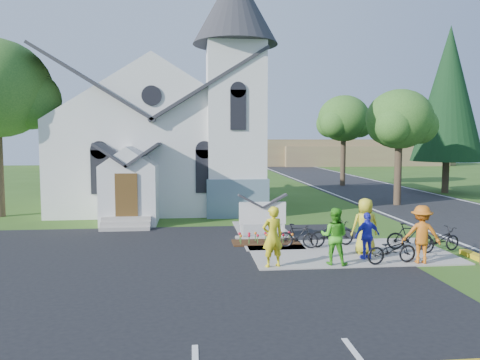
{
  "coord_description": "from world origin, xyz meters",
  "views": [
    {
      "loc": [
        -4.03,
        -15.35,
        4.04
      ],
      "look_at": [
        -1.93,
        5.0,
        2.25
      ],
      "focal_mm": 35.0,
      "sensor_mm": 36.0,
      "label": 1
    }
  ],
  "objects": [
    {
      "name": "cyclist_1",
      "position": [
        0.47,
        -1.08,
        0.96
      ],
      "size": [
        1.09,
        0.99,
        1.82
      ],
      "primitive_type": "imported",
      "rotation": [
        0.0,
        0.0,
        2.72
      ],
      "color": "green",
      "rests_on": "sidewalk"
    },
    {
      "name": "flower_bed",
      "position": [
        -1.2,
        2.3,
        0.04
      ],
      "size": [
        2.6,
        1.1,
        0.07
      ],
      "primitive_type": "cube",
      "color": "#331F0E",
      "rests_on": "ground"
    },
    {
      "name": "distant_hills",
      "position": [
        3.36,
        56.33,
        2.17
      ],
      "size": [
        61.0,
        10.0,
        5.6
      ],
      "color": "olive",
      "rests_on": "ground"
    },
    {
      "name": "cyclist_4",
      "position": [
        1.96,
        0.19,
        1.03
      ],
      "size": [
        0.95,
        0.62,
        1.95
      ],
      "primitive_type": "imported",
      "rotation": [
        0.0,
        0.0,
        3.14
      ],
      "color": "gold",
      "rests_on": "sidewalk"
    },
    {
      "name": "sidewalk",
      "position": [
        1.5,
        0.5,
        0.03
      ],
      "size": [
        7.0,
        4.0,
        0.05
      ],
      "primitive_type": "cube",
      "color": "gray",
      "rests_on": "ground"
    },
    {
      "name": "bike_4",
      "position": [
        4.7,
        0.15,
        0.49
      ],
      "size": [
        1.77,
        1.0,
        0.88
      ],
      "primitive_type": "imported",
      "rotation": [
        0.0,
        0.0,
        1.83
      ],
      "color": "black",
      "rests_on": "sidewalk"
    },
    {
      "name": "church",
      "position": [
        -5.48,
        12.48,
        5.25
      ],
      "size": [
        12.35,
        12.0,
        13.0
      ],
      "color": "white",
      "rests_on": "ground"
    },
    {
      "name": "cyclist_0",
      "position": [
        -1.54,
        -1.16,
        1.01
      ],
      "size": [
        0.79,
        0.63,
        1.91
      ],
      "primitive_type": "imported",
      "rotation": [
        0.0,
        0.0,
        3.41
      ],
      "color": "yellow",
      "rests_on": "sidewalk"
    },
    {
      "name": "tree_road_near",
      "position": [
        8.5,
        12.0,
        5.21
      ],
      "size": [
        4.0,
        4.0,
        7.05
      ],
      "color": "#36261D",
      "rests_on": "ground"
    },
    {
      "name": "bike_1",
      "position": [
        -0.18,
        1.25,
        0.5
      ],
      "size": [
        1.55,
        0.85,
        0.9
      ],
      "primitive_type": "imported",
      "rotation": [
        0.0,
        0.0,
        1.27
      ],
      "color": "black",
      "rests_on": "sidewalk"
    },
    {
      "name": "bike_2",
      "position": [
        2.32,
        -1.2,
        0.5
      ],
      "size": [
        1.8,
        0.87,
        0.91
      ],
      "primitive_type": "imported",
      "rotation": [
        0.0,
        0.0,
        1.73
      ],
      "color": "black",
      "rests_on": "sidewalk"
    },
    {
      "name": "road",
      "position": [
        10.0,
        15.0,
        0.01
      ],
      "size": [
        8.0,
        90.0,
        0.02
      ],
      "primitive_type": "cube",
      "color": "black",
      "rests_on": "ground"
    },
    {
      "name": "church_sign",
      "position": [
        -1.2,
        3.2,
        1.03
      ],
      "size": [
        2.2,
        0.4,
        1.7
      ],
      "color": "gray",
      "rests_on": "ground"
    },
    {
      "name": "tree_road_mid",
      "position": [
        9.0,
        24.0,
        5.78
      ],
      "size": [
        4.4,
        4.4,
        7.8
      ],
      "color": "#36261D",
      "rests_on": "ground"
    },
    {
      "name": "cyclist_3",
      "position": [
        3.31,
        -1.2,
        0.99
      ],
      "size": [
        1.34,
        0.97,
        1.87
      ],
      "primitive_type": "imported",
      "rotation": [
        0.0,
        0.0,
        2.89
      ],
      "color": "#C96416",
      "rests_on": "sidewalk"
    },
    {
      "name": "bike_3",
      "position": [
        3.77,
        0.56,
        0.53
      ],
      "size": [
        1.66,
        0.73,
        0.97
      ],
      "primitive_type": "imported",
      "rotation": [
        0.0,
        0.0,
        1.39
      ],
      "color": "black",
      "rests_on": "sidewalk"
    },
    {
      "name": "cyclist_2",
      "position": [
        1.77,
        -0.52,
        0.83
      ],
      "size": [
        0.97,
        0.56,
        1.56
      ],
      "primitive_type": "imported",
      "rotation": [
        0.0,
        0.0,
        3.34
      ],
      "color": "#292DD1",
      "rests_on": "sidewalk"
    },
    {
      "name": "conifer",
      "position": [
        15.0,
        18.0,
        7.39
      ],
      "size": [
        5.2,
        5.2,
        12.4
      ],
      "color": "#36261D",
      "rests_on": "ground"
    },
    {
      "name": "bike_0",
      "position": [
        1.15,
        1.39,
        0.53
      ],
      "size": [
        1.91,
        1.02,
        0.95
      ],
      "primitive_type": "imported",
      "rotation": [
        0.0,
        0.0,
        1.8
      ],
      "color": "black",
      "rests_on": "sidewalk"
    },
    {
      "name": "parking_lot",
      "position": [
        -7.0,
        -2.0,
        0.01
      ],
      "size": [
        20.0,
        16.0,
        0.02
      ],
      "primitive_type": "cube",
      "color": "black",
      "rests_on": "ground"
    },
    {
      "name": "ground",
      "position": [
        0.0,
        0.0,
        0.0
      ],
      "size": [
        120.0,
        120.0,
        0.0
      ],
      "primitive_type": "plane",
      "color": "#325518",
      "rests_on": "ground"
    }
  ]
}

